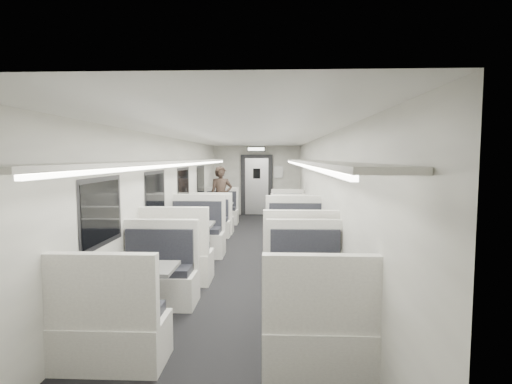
# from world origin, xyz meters

# --- Properties ---
(room) EXTENTS (3.24, 12.24, 2.64)m
(room) POSITION_xyz_m (0.00, 0.00, 1.20)
(room) COLOR black
(room) RESTS_ON ground
(booth_left_a) EXTENTS (1.01, 2.05, 1.10)m
(booth_left_a) POSITION_xyz_m (-1.00, 3.29, 0.37)
(booth_left_a) COLOR white
(booth_left_a) RESTS_ON room
(booth_left_b) EXTENTS (0.97, 1.96, 1.05)m
(booth_left_b) POSITION_xyz_m (-1.00, 1.36, 0.35)
(booth_left_b) COLOR white
(booth_left_b) RESTS_ON room
(booth_left_c) EXTENTS (1.14, 2.32, 1.24)m
(booth_left_c) POSITION_xyz_m (-1.00, -0.76, 0.42)
(booth_left_c) COLOR white
(booth_left_c) RESTS_ON room
(booth_left_d) EXTENTS (1.05, 2.14, 1.14)m
(booth_left_d) POSITION_xyz_m (-1.00, -3.42, 0.38)
(booth_left_d) COLOR white
(booth_left_d) RESTS_ON room
(booth_right_a) EXTENTS (0.97, 1.98, 1.06)m
(booth_right_a) POSITION_xyz_m (1.00, 3.07, 0.35)
(booth_right_a) COLOR white
(booth_right_a) RESTS_ON room
(booth_right_b) EXTENTS (0.99, 2.01, 1.07)m
(booth_right_b) POSITION_xyz_m (1.00, 1.35, 0.36)
(booth_right_b) COLOR white
(booth_right_b) RESTS_ON room
(booth_right_c) EXTENTS (1.15, 2.34, 1.25)m
(booth_right_c) POSITION_xyz_m (1.00, -1.13, 0.42)
(booth_right_c) COLOR white
(booth_right_c) RESTS_ON room
(booth_right_d) EXTENTS (1.06, 2.16, 1.15)m
(booth_right_d) POSITION_xyz_m (1.00, -3.42, 0.39)
(booth_right_d) COLOR white
(booth_right_d) RESTS_ON room
(passenger) EXTENTS (0.70, 0.53, 1.76)m
(passenger) POSITION_xyz_m (-0.91, 3.37, 0.88)
(passenger) COLOR black
(passenger) RESTS_ON room
(window_a) EXTENTS (0.02, 1.18, 0.84)m
(window_a) POSITION_xyz_m (-1.49, 3.40, 1.35)
(window_a) COLOR black
(window_a) RESTS_ON room
(window_b) EXTENTS (0.02, 1.18, 0.84)m
(window_b) POSITION_xyz_m (-1.49, 1.20, 1.35)
(window_b) COLOR black
(window_b) RESTS_ON room
(window_c) EXTENTS (0.02, 1.18, 0.84)m
(window_c) POSITION_xyz_m (-1.49, -1.00, 1.35)
(window_c) COLOR black
(window_c) RESTS_ON room
(window_d) EXTENTS (0.02, 1.18, 0.84)m
(window_d) POSITION_xyz_m (-1.49, -3.20, 1.35)
(window_d) COLOR black
(window_d) RESTS_ON room
(luggage_rack_left) EXTENTS (0.46, 10.40, 0.09)m
(luggage_rack_left) POSITION_xyz_m (-1.24, -0.30, 1.92)
(luggage_rack_left) COLOR white
(luggage_rack_left) RESTS_ON room
(luggage_rack_right) EXTENTS (0.46, 10.40, 0.09)m
(luggage_rack_right) POSITION_xyz_m (1.24, -0.30, 1.92)
(luggage_rack_right) COLOR white
(luggage_rack_right) RESTS_ON room
(vestibule_door) EXTENTS (1.10, 0.13, 2.10)m
(vestibule_door) POSITION_xyz_m (0.00, 5.93, 1.04)
(vestibule_door) COLOR black
(vestibule_door) RESTS_ON room
(exit_sign) EXTENTS (0.62, 0.12, 0.16)m
(exit_sign) POSITION_xyz_m (0.00, 5.44, 2.28)
(exit_sign) COLOR black
(exit_sign) RESTS_ON room
(wall_notice) EXTENTS (0.32, 0.02, 0.40)m
(wall_notice) POSITION_xyz_m (0.75, 5.92, 1.50)
(wall_notice) COLOR silver
(wall_notice) RESTS_ON room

